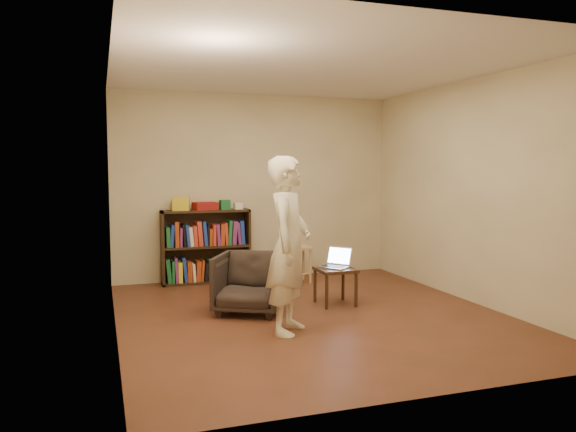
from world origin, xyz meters
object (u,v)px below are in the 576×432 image
object	(u,v)px
person	(289,245)
bookshelf	(206,251)
stool	(298,253)
armchair	(250,283)
side_table	(335,274)
laptop	(336,262)

from	to	relation	value
person	bookshelf	bearing A→B (deg)	41.25
stool	bookshelf	bearing A→B (deg)	161.38
armchair	side_table	distance (m)	1.03
stool	armchair	distance (m)	1.70
bookshelf	side_table	distance (m)	2.09
side_table	person	bearing A→B (deg)	-134.61
side_table	laptop	world-z (taller)	laptop
bookshelf	armchair	distance (m)	1.77
armchair	stool	bearing A→B (deg)	80.85
bookshelf	side_table	world-z (taller)	bookshelf
stool	laptop	world-z (taller)	laptop
armchair	laptop	world-z (taller)	same
stool	armchair	bearing A→B (deg)	-127.37
side_table	person	size ratio (longest dim) A/B	0.25
laptop	person	xyz separation A→B (m)	(-0.89, -0.93, 0.36)
bookshelf	side_table	size ratio (longest dim) A/B	2.83
bookshelf	stool	distance (m)	1.26
armchair	person	bearing A→B (deg)	-50.32
armchair	laptop	distance (m)	1.07
armchair	laptop	xyz separation A→B (m)	(1.06, 0.09, 0.15)
stool	armchair	xyz separation A→B (m)	(-1.03, -1.35, -0.08)
bookshelf	person	size ratio (longest dim) A/B	0.71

